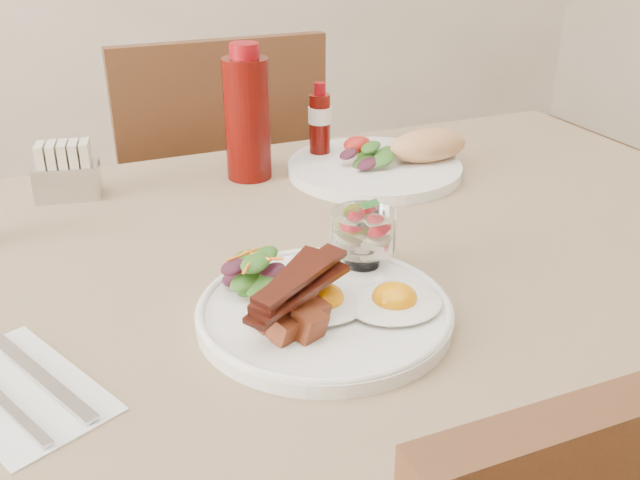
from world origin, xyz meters
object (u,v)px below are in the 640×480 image
Objects in this scene: fruit_cup at (363,231)px; sugar_caddy at (67,174)px; table at (338,304)px; main_plate at (324,313)px; ketchup_bottle at (247,117)px; chair_far at (216,216)px; second_plate at (387,161)px; hot_sauce_bottle at (320,124)px.

fruit_cup is 0.50m from sugar_caddy.
fruit_cup is 0.77× the size of sugar_caddy.
sugar_caddy reaches higher than table.
ketchup_bottle reaches higher than main_plate.
chair_far is at bearing 90.00° from table.
ketchup_bottle is at bearing -94.39° from chair_far.
chair_far is 0.80m from fruit_cup.
hot_sauce_bottle is (-0.08, 0.09, 0.05)m from second_plate.
main_plate is 3.48× the size of fruit_cup.
fruit_cup is at bearing -122.40° from second_plate.
sugar_caddy is (-0.28, 0.02, -0.06)m from ketchup_bottle.
second_plate is 3.00× the size of sugar_caddy.
ketchup_bottle reaches higher than hot_sauce_bottle.
second_plate is (0.19, -0.44, 0.25)m from chair_far.
chair_far is (0.00, 0.66, -0.14)m from table.
main_plate is 2.70× the size of sugar_caddy.
table is at bearing -84.52° from ketchup_bottle.
second_plate is at bearing -66.42° from chair_far.
hot_sauce_bottle is 0.42m from sugar_caddy.
sugar_caddy reaches higher than second_plate.
sugar_caddy is (-0.50, 0.09, 0.02)m from second_plate.
ketchup_bottle is 2.09× the size of sugar_caddy.
fruit_cup is at bearing -105.66° from hot_sauce_bottle.
ketchup_bottle is 1.56× the size of hot_sauce_bottle.
ketchup_bottle reaches higher than sugar_caddy.
ketchup_bottle is at bearing 82.63° from main_plate.
hot_sauce_bottle reaches higher than main_plate.
chair_far is at bearing 107.09° from hot_sauce_bottle.
chair_far is at bearing 89.55° from fruit_cup.
fruit_cup is at bearing 42.38° from main_plate.
main_plate reaches higher than table.
second_plate is at bearing 0.85° from sugar_caddy.
sugar_caddy reaches higher than main_plate.
table is 0.35m from ketchup_bottle.
second_plate is 0.13m from hot_sauce_bottle.
ketchup_bottle is (-0.22, 0.07, 0.08)m from second_plate.
hot_sauce_bottle reaches higher than fruit_cup.
sugar_caddy is (-0.31, -0.35, 0.27)m from chair_far.
main_plate is at bearing -137.62° from fruit_cup.
fruit_cup reaches higher than main_plate.
fruit_cup is at bearing -90.45° from chair_far.
second_plate is at bearing 49.95° from table.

